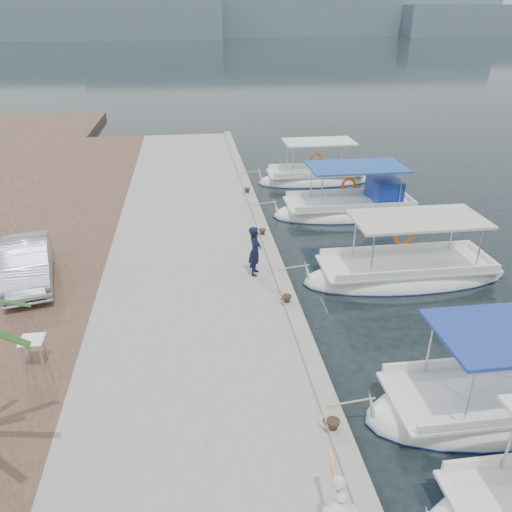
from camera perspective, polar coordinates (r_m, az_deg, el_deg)
The scene contains 13 objects.
ground at distance 13.91m, azimuth 6.09°, elevation -10.48°, with size 400.00×400.00×0.00m, color black.
concrete_quay at distance 17.73m, azimuth -7.08°, elevation -0.99°, with size 6.00×40.00×0.50m, color gray.
quay_curb at distance 17.80m, azimuth 1.84°, elevation 0.43°, with size 0.44×40.00×0.12m, color gray.
cobblestone_strip at distance 18.45m, azimuth -22.79°, elevation -1.85°, with size 4.00×40.00×0.50m, color #4C3228.
distant_hills at distance 214.79m, azimuth 1.23°, elevation 25.87°, with size 330.00×60.00×18.00m.
fishing_caique_b at distance 13.15m, azimuth 25.83°, elevation -15.27°, with size 6.27×2.41×2.83m.
fishing_caique_c at distance 17.92m, azimuth 16.66°, elevation -2.10°, with size 7.20×2.42×2.83m.
fishing_caique_d at distance 23.17m, azimuth 10.82°, elevation 5.22°, with size 7.01×2.59×2.83m.
fishing_caique_e at distance 27.41m, azimuth 6.67°, elevation 8.63°, with size 6.12×2.15×2.83m.
mooring_bollards at distance 14.68m, azimuth 3.55°, elevation -4.99°, with size 0.28×20.28×0.33m.
fisherman at distance 16.09m, azimuth -0.12°, elevation 0.60°, with size 0.61×0.40×1.67m, color black.
parked_car at distance 17.30m, azimuth -24.68°, elevation -0.72°, with size 1.38×3.96×1.30m, color #A6B0BE.
folding_table at distance 13.32m, azimuth -24.11°, elevation -9.42°, with size 0.55×0.55×0.73m.
Camera 1 is at (-2.91, -10.82, 8.25)m, focal length 35.00 mm.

